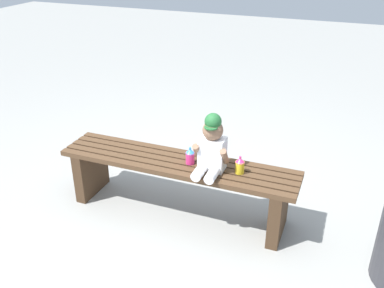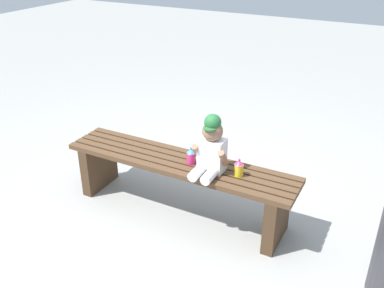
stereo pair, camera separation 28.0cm
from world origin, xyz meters
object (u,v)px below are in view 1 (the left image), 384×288
Objects in this scene: child_figure at (212,147)px; sippy_cup_right at (240,166)px; park_bench at (177,177)px; sippy_cup_left at (190,156)px.

child_figure reaches higher than sippy_cup_right.
sippy_cup_left is at bearing -2.66° from park_bench.
park_bench is at bearing 179.42° from sippy_cup_right.
child_figure is 0.22m from sippy_cup_right.
sippy_cup_left is at bearing 169.99° from child_figure.
sippy_cup_left is 0.35m from sippy_cup_right.
sippy_cup_left is (0.10, -0.00, 0.19)m from park_bench.
child_figure is (0.26, -0.03, 0.31)m from park_bench.
park_bench is at bearing 172.70° from child_figure.
sippy_cup_right is at bearing 8.79° from child_figure.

